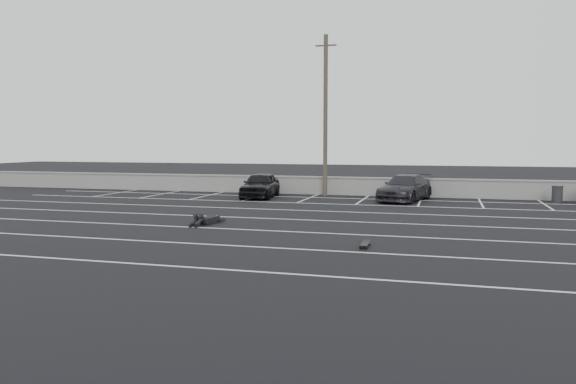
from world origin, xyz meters
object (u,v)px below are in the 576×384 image
(car_right, at_px, (405,188))
(person, at_px, (210,217))
(car_left, at_px, (260,185))
(skateboard, at_px, (365,244))
(utility_pole, at_px, (325,115))
(trash_bin, at_px, (557,194))

(car_right, distance_m, person, 12.37)
(car_left, xyz_separation_m, skateboard, (7.73, -13.29, -0.63))
(utility_pole, height_order, trash_bin, utility_pole)
(car_left, height_order, person, car_left)
(trash_bin, height_order, skateboard, trash_bin)
(utility_pole, bearing_deg, skateboard, -73.67)
(car_right, bearing_deg, trash_bin, 21.10)
(trash_bin, relative_size, skateboard, 1.04)
(trash_bin, distance_m, skateboard, 16.61)
(skateboard, bearing_deg, car_left, 119.33)
(car_left, xyz_separation_m, person, (1.38, -9.98, -0.47))
(skateboard, bearing_deg, car_right, 88.55)
(car_left, bearing_deg, trash_bin, -0.26)
(trash_bin, bearing_deg, person, -140.76)
(utility_pole, bearing_deg, person, -98.79)
(car_left, distance_m, person, 10.09)
(car_right, distance_m, skateboard, 13.84)
(utility_pole, relative_size, person, 3.70)
(car_right, distance_m, utility_pole, 6.27)
(utility_pole, relative_size, trash_bin, 10.47)
(person, bearing_deg, car_left, 104.09)
(car_left, bearing_deg, car_right, -1.74)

